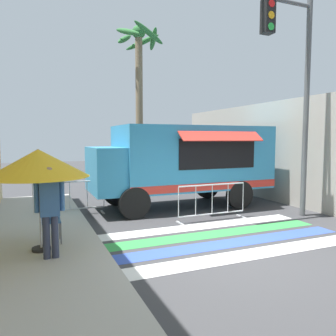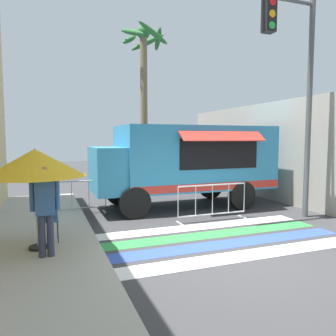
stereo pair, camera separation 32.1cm
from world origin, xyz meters
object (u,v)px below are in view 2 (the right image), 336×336
at_px(folding_chair, 48,215).
at_px(palm_tree, 144,78).
at_px(patio_umbrella, 35,163).
at_px(barricade_side, 72,198).
at_px(food_truck, 182,160).
at_px(barricade_front, 212,203).
at_px(traffic_signal_pole, 287,62).
at_px(vendor_person, 45,206).

distance_m(folding_chair, palm_tree, 9.54).
bearing_deg(patio_umbrella, barricade_side, 75.11).
bearing_deg(food_truck, barricade_front, -88.74).
bearing_deg(traffic_signal_pole, barricade_front, 163.78).
xyz_separation_m(food_truck, patio_umbrella, (-4.60, -3.37, 0.25)).
height_order(traffic_signal_pole, patio_umbrella, traffic_signal_pole).
relative_size(barricade_front, palm_tree, 0.29).
height_order(traffic_signal_pole, vendor_person, traffic_signal_pole).
bearing_deg(patio_umbrella, folding_chair, 68.02).
bearing_deg(vendor_person, palm_tree, 71.32).
xyz_separation_m(patio_umbrella, folding_chair, (0.21, 0.51, -1.18)).
distance_m(patio_umbrella, barricade_front, 5.00).
height_order(traffic_signal_pole, palm_tree, palm_tree).
bearing_deg(traffic_signal_pole, barricade_side, 153.94).
bearing_deg(vendor_person, patio_umbrella, 116.21).
xyz_separation_m(food_truck, palm_tree, (-0.03, 4.38, 3.49)).
relative_size(vendor_person, palm_tree, 0.23).
distance_m(barricade_front, barricade_side, 4.32).
xyz_separation_m(food_truck, barricade_front, (0.05, -2.09, -1.10)).
xyz_separation_m(patio_umbrella, vendor_person, (0.16, -0.52, -0.76)).
distance_m(food_truck, palm_tree, 5.60).
distance_m(barricade_front, palm_tree, 7.93).
bearing_deg(food_truck, barricade_side, 178.10).
bearing_deg(traffic_signal_pole, vendor_person, -169.35).
distance_m(patio_umbrella, barricade_side, 3.86).
relative_size(folding_chair, palm_tree, 0.12).
distance_m(vendor_person, barricade_side, 4.13).
height_order(vendor_person, barricade_side, vendor_person).
xyz_separation_m(barricade_front, palm_tree, (-0.08, 6.47, 4.59)).
distance_m(patio_umbrella, palm_tree, 9.56).
bearing_deg(food_truck, patio_umbrella, -143.74).
relative_size(folding_chair, vendor_person, 0.54).
bearing_deg(food_truck, traffic_signal_pole, -52.57).
relative_size(food_truck, traffic_signal_pole, 0.92).
xyz_separation_m(patio_umbrella, barricade_front, (4.64, 1.28, -1.35)).
height_order(traffic_signal_pole, barricade_side, traffic_signal_pole).
xyz_separation_m(folding_chair, palm_tree, (4.36, 7.24, 4.42)).
height_order(barricade_side, palm_tree, palm_tree).
bearing_deg(barricade_side, palm_tree, 49.56).
bearing_deg(food_truck, folding_chair, -146.92).
bearing_deg(traffic_signal_pole, patio_umbrella, -173.98).
distance_m(food_truck, barricade_front, 2.36).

